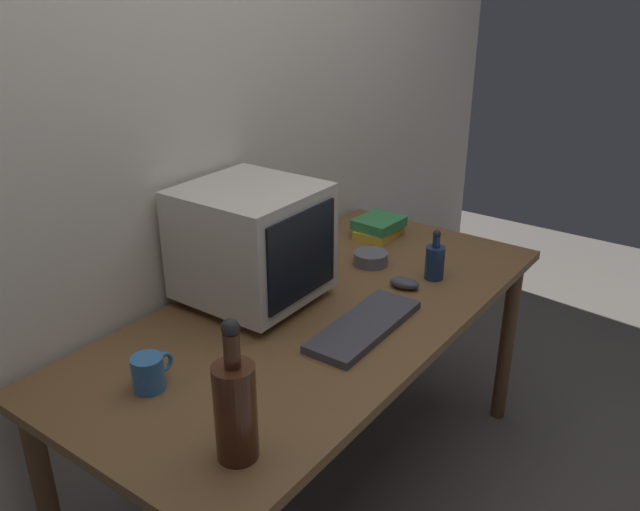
# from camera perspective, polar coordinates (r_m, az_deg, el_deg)

# --- Properties ---
(ground_plane) EXTENTS (6.00, 6.00, 0.00)m
(ground_plane) POSITION_cam_1_polar(r_m,az_deg,el_deg) (2.45, 0.00, -19.90)
(ground_plane) COLOR #56514C
(back_wall) EXTENTS (4.00, 0.08, 2.50)m
(back_wall) POSITION_cam_1_polar(r_m,az_deg,el_deg) (2.12, -10.27, 11.40)
(back_wall) COLOR silver
(back_wall) RESTS_ON ground
(desk) EXTENTS (1.68, 0.80, 0.73)m
(desk) POSITION_cam_1_polar(r_m,az_deg,el_deg) (2.05, 0.00, -6.66)
(desk) COLOR brown
(desk) RESTS_ON ground
(crt_monitor) EXTENTS (0.38, 0.39, 0.37)m
(crt_monitor) POSITION_cam_1_polar(r_m,az_deg,el_deg) (2.00, -5.95, 1.07)
(crt_monitor) COLOR beige
(crt_monitor) RESTS_ON desk
(keyboard) EXTENTS (0.42, 0.16, 0.02)m
(keyboard) POSITION_cam_1_polar(r_m,az_deg,el_deg) (1.90, 3.88, -6.15)
(keyboard) COLOR #3F3F47
(keyboard) RESTS_ON desk
(computer_mouse) EXTENTS (0.08, 0.11, 0.04)m
(computer_mouse) POSITION_cam_1_polar(r_m,az_deg,el_deg) (2.15, 7.37, -2.39)
(computer_mouse) COLOR #3F3F47
(computer_mouse) RESTS_ON desk
(bottle_tall) EXTENTS (0.09, 0.09, 0.33)m
(bottle_tall) POSITION_cam_1_polar(r_m,az_deg,el_deg) (1.40, -7.39, -13.00)
(bottle_tall) COLOR #472314
(bottle_tall) RESTS_ON desk
(bottle_short) EXTENTS (0.06, 0.06, 0.18)m
(bottle_short) POSITION_cam_1_polar(r_m,az_deg,el_deg) (2.22, 9.99, -0.45)
(bottle_short) COLOR navy
(bottle_short) RESTS_ON desk
(book_stack) EXTENTS (0.19, 0.16, 0.07)m
(book_stack) POSITION_cam_1_polar(r_m,az_deg,el_deg) (2.55, 5.16, 2.48)
(book_stack) COLOR gold
(book_stack) RESTS_ON desk
(mug) EXTENTS (0.12, 0.08, 0.09)m
(mug) POSITION_cam_1_polar(r_m,az_deg,el_deg) (1.69, -14.68, -9.85)
(mug) COLOR #3370B2
(mug) RESTS_ON desk
(cd_spindle) EXTENTS (0.12, 0.12, 0.04)m
(cd_spindle) POSITION_cam_1_polar(r_m,az_deg,el_deg) (2.31, 4.45, -0.25)
(cd_spindle) COLOR #595B66
(cd_spindle) RESTS_ON desk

